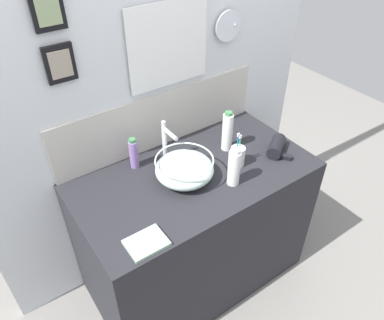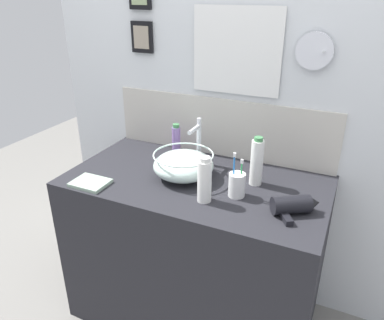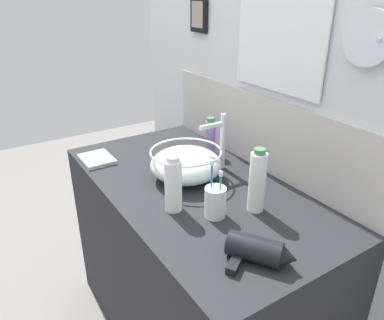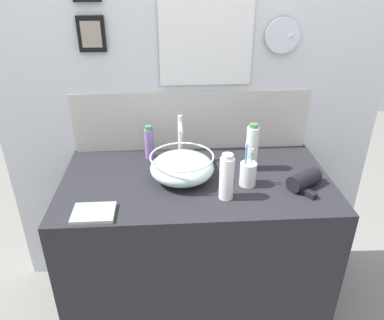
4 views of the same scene
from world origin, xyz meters
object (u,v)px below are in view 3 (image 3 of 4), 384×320
faucet (220,138)px  spray_bottle (173,185)px  lotion_bottle (210,136)px  soap_dispenser (257,181)px  hand_towel (97,159)px  glass_bowl_sink (186,164)px  toothbrush_cup (215,202)px  hair_drier (259,251)px

faucet → spray_bottle: bearing=-61.5°
lotion_bottle → spray_bottle: size_ratio=0.85×
soap_dispenser → hand_towel: size_ratio=1.41×
glass_bowl_sink → toothbrush_cup: toothbrush_cup is taller
hair_drier → spray_bottle: size_ratio=0.99×
faucet → lotion_bottle: 0.18m
toothbrush_cup → hand_towel: (-0.65, -0.19, -0.05)m
spray_bottle → glass_bowl_sink: bearing=137.4°
glass_bowl_sink → spray_bottle: size_ratio=1.41×
glass_bowl_sink → hair_drier: size_ratio=1.42×
soap_dispenser → hand_towel: (-0.70, -0.33, -0.10)m
soap_dispenser → toothbrush_cup: bearing=-106.9°
faucet → hand_towel: bearing=-130.9°
soap_dispenser → glass_bowl_sink: bearing=-166.8°
glass_bowl_sink → faucet: bearing=90.0°
soap_dispenser → hair_drier: bearing=-39.5°
soap_dispenser → hand_towel: soap_dispenser is taller
lotion_bottle → hair_drier: bearing=-24.9°
hand_towel → lotion_bottle: bearing=66.9°
toothbrush_cup → hand_towel: toothbrush_cup is taller
hair_drier → lotion_bottle: 0.78m
faucet → toothbrush_cup: faucet is taller
lotion_bottle → hand_towel: lotion_bottle is taller
lotion_bottle → glass_bowl_sink: bearing=-55.6°
faucet → hand_towel: faucet is taller
glass_bowl_sink → faucet: (-0.00, 0.17, 0.08)m
hair_drier → hand_towel: hair_drier is taller
faucet → hand_towel: 0.57m
hair_drier → toothbrush_cup: size_ratio=0.99×
faucet → toothbrush_cup: size_ratio=1.18×
hair_drier → hand_towel: (-0.91, -0.16, -0.03)m
spray_bottle → toothbrush_cup: bearing=41.3°
faucet → soap_dispenser: faucet is taller
soap_dispenser → spray_bottle: size_ratio=1.14×
hand_towel → glass_bowl_sink: bearing=35.0°
soap_dispenser → spray_bottle: (-0.16, -0.24, -0.01)m
glass_bowl_sink → spray_bottle: bearing=-42.6°
toothbrush_cup → spray_bottle: (-0.11, -0.10, 0.04)m
glass_bowl_sink → faucet: size_ratio=1.19×
glass_bowl_sink → soap_dispenser: bearing=13.2°
glass_bowl_sink → faucet: 0.18m
toothbrush_cup → soap_dispenser: 0.16m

